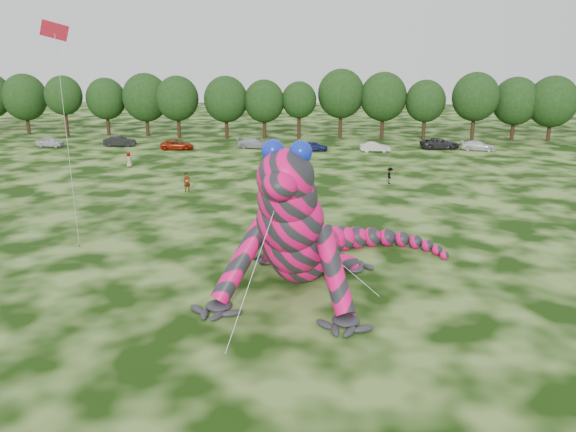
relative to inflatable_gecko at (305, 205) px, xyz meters
The scene contains 29 objects.
ground 6.82m from the inflatable_gecko, 154.89° to the right, with size 240.00×240.00×0.00m, color #16330A.
inflatable_gecko is the anchor object (origin of this frame).
flying_kite 16.47m from the inflatable_gecko, behind, with size 2.69×4.43×14.92m.
tree_2 74.01m from the inflatable_gecko, 130.17° to the left, with size 7.04×6.34×9.64m, color black, non-canonical shape.
tree_3 68.15m from the inflatable_gecko, 126.40° to the left, with size 5.81×5.23×9.44m, color black, non-canonical shape.
tree_4 66.13m from the inflatable_gecko, 121.31° to the left, with size 6.22×5.60×9.06m, color black, non-canonical shape.
tree_5 62.74m from the inflatable_gecko, 116.35° to the left, with size 7.16×6.44×9.80m, color black, non-canonical shape.
tree_6 58.85m from the inflatable_gecko, 112.24° to the left, with size 6.52×5.86×9.49m, color black, non-canonical shape.
tree_7 56.56m from the inflatable_gecko, 105.17° to the left, with size 6.68×6.01×9.48m, color black, non-canonical shape.
tree_8 55.50m from the inflatable_gecko, 99.27° to the left, with size 6.14×5.53×8.94m, color black, non-canonical shape.
tree_9 55.25m from the inflatable_gecko, 93.79° to the left, with size 5.27×4.74×8.68m, color black, non-canonical shape.
tree_10 56.44m from the inflatable_gecko, 87.28° to the left, with size 7.09×6.38×10.50m, color black, non-canonical shape.
tree_11 56.72m from the inflatable_gecko, 80.80° to the left, with size 7.01×6.31×10.07m, color black, non-canonical shape.
tree_12 57.59m from the inflatable_gecko, 74.60° to the left, with size 5.99×5.39×8.97m, color black, non-canonical shape.
tree_13 59.32m from the inflatable_gecko, 67.80° to the left, with size 6.83×6.15×10.13m, color black, non-canonical shape.
tree_14 63.40m from the inflatable_gecko, 63.04° to the left, with size 6.82×6.14×9.40m, color black, non-canonical shape.
tree_15 65.01m from the inflatable_gecko, 58.72° to the left, with size 7.17×6.45×9.63m, color black, non-canonical shape.
car_0 58.99m from the inflatable_gecko, 130.47° to the left, with size 1.59×3.95×1.34m, color silver.
car_1 54.21m from the inflatable_gecko, 121.89° to the left, with size 1.54×4.43×1.46m, color black.
car_2 48.25m from the inflatable_gecko, 114.19° to the left, with size 2.10×4.56×1.27m, color #9B1F0A.
car_3 46.87m from the inflatable_gecko, 101.37° to the left, with size 1.97×4.85×1.41m, color #9EA4A7.
car_4 44.56m from the inflatable_gecko, 91.25° to the left, with size 1.50×3.73×1.27m, color navy.
car_5 44.95m from the inflatable_gecko, 80.69° to the left, with size 1.39×3.97×1.31m, color beige.
car_6 50.26m from the inflatable_gecko, 70.95° to the left, with size 2.47×5.35×1.49m, color #27272A.
car_7 51.09m from the inflatable_gecko, 65.33° to the left, with size 1.84×4.53×1.31m, color silver.
spectator_0 23.88m from the inflatable_gecko, 121.30° to the left, with size 0.67×0.44×1.85m, color gray.
spectator_4 38.51m from the inflatable_gecko, 125.03° to the left, with size 0.85×0.55×1.74m, color gray.
spectator_5 15.32m from the inflatable_gecko, 94.45° to the left, with size 1.50×0.48×1.62m, color gray.
spectator_2 26.51m from the inflatable_gecko, 73.63° to the left, with size 1.07×0.61×1.65m, color gray.
Camera 1 is at (6.18, -28.98, 12.86)m, focal length 35.00 mm.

